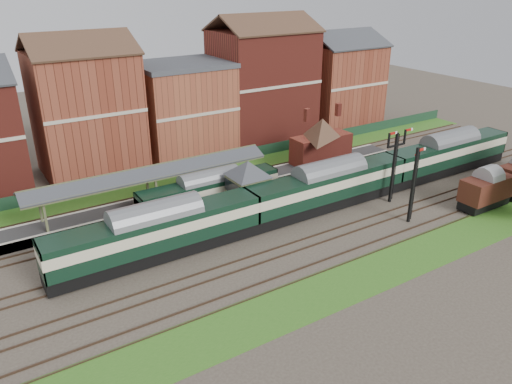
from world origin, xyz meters
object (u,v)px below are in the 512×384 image
signal_box (248,187)px  platform_railcar (210,191)px  goods_van_a (486,190)px  dmu_train (329,186)px  semaphore_bracket (394,163)px

signal_box → platform_railcar: (-2.79, 3.25, -1.03)m
platform_railcar → signal_box: bearing=-49.4°
platform_railcar → goods_van_a: (25.25, -15.50, -0.07)m
signal_box → goods_van_a: signal_box is taller
signal_box → platform_railcar: signal_box is taller
dmu_train → goods_van_a: dmu_train is taller
platform_railcar → semaphore_bracket: bearing=-26.8°
signal_box → dmu_train: (8.13, -3.25, -0.57)m
signal_box → goods_van_a: (22.47, -12.25, -1.10)m
semaphore_bracket → dmu_train: semaphore_bracket is taller
platform_railcar → goods_van_a: 29.63m
signal_box → semaphore_bracket: semaphore_bracket is taller
signal_box → dmu_train: 8.77m
semaphore_bracket → goods_van_a: semaphore_bracket is taller
signal_box → semaphore_bracket: (15.04, -5.75, 1.44)m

